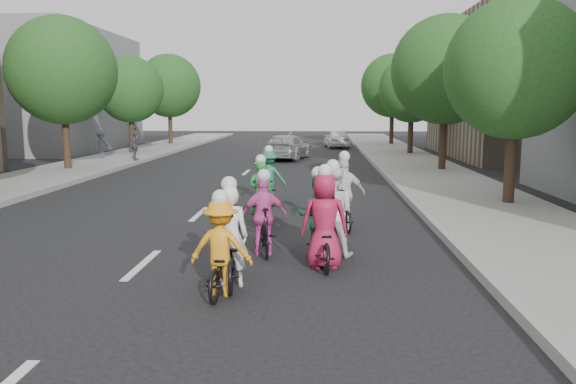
# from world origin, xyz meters

# --- Properties ---
(ground) EXTENTS (120.00, 120.00, 0.00)m
(ground) POSITION_xyz_m (0.00, 0.00, 0.00)
(ground) COLOR black
(ground) RESTS_ON ground
(sidewalk_left) EXTENTS (4.00, 80.00, 0.15)m
(sidewalk_left) POSITION_xyz_m (-8.00, 10.00, 0.07)
(sidewalk_left) COLOR gray
(sidewalk_left) RESTS_ON ground
(curb_left) EXTENTS (0.18, 80.00, 0.18)m
(curb_left) POSITION_xyz_m (-6.05, 10.00, 0.09)
(curb_left) COLOR #999993
(curb_left) RESTS_ON ground
(sidewalk_right) EXTENTS (4.00, 80.00, 0.15)m
(sidewalk_right) POSITION_xyz_m (8.00, 10.00, 0.07)
(sidewalk_right) COLOR gray
(sidewalk_right) RESTS_ON ground
(curb_right) EXTENTS (0.18, 80.00, 0.18)m
(curb_right) POSITION_xyz_m (6.05, 10.00, 0.09)
(curb_right) COLOR #999993
(curb_right) RESTS_ON ground
(bldg_sw) EXTENTS (10.00, 14.00, 8.00)m
(bldg_sw) POSITION_xyz_m (-16.00, 28.00, 4.00)
(bldg_sw) COLOR slate
(bldg_sw) RESTS_ON ground
(bldg_se) EXTENTS (10.00, 14.00, 8.00)m
(bldg_se) POSITION_xyz_m (16.00, 24.00, 4.00)
(bldg_se) COLOR gray
(bldg_se) RESTS_ON ground
(tree_l_3) EXTENTS (4.80, 4.80, 6.93)m
(tree_l_3) POSITION_xyz_m (-8.20, 15.00, 4.52)
(tree_l_3) COLOR black
(tree_l_3) RESTS_ON ground
(tree_l_4) EXTENTS (4.00, 4.00, 5.97)m
(tree_l_4) POSITION_xyz_m (-8.20, 24.00, 3.96)
(tree_l_4) COLOR black
(tree_l_4) RESTS_ON ground
(tree_l_5) EXTENTS (4.80, 4.80, 6.93)m
(tree_l_5) POSITION_xyz_m (-8.20, 33.00, 4.52)
(tree_l_5) COLOR black
(tree_l_5) RESTS_ON ground
(tree_r_0) EXTENTS (4.00, 4.00, 5.97)m
(tree_r_0) POSITION_xyz_m (8.80, 6.60, 3.96)
(tree_r_0) COLOR black
(tree_r_0) RESTS_ON ground
(tree_r_1) EXTENTS (4.80, 4.80, 6.93)m
(tree_r_1) POSITION_xyz_m (8.80, 15.60, 4.52)
(tree_r_1) COLOR black
(tree_r_1) RESTS_ON ground
(tree_r_2) EXTENTS (4.00, 4.00, 5.97)m
(tree_r_2) POSITION_xyz_m (8.80, 24.60, 3.96)
(tree_r_2) COLOR black
(tree_r_2) RESTS_ON ground
(tree_r_3) EXTENTS (4.80, 4.80, 6.93)m
(tree_r_3) POSITION_xyz_m (8.80, 33.60, 4.52)
(tree_r_3) COLOR black
(tree_r_3) RESTS_ON ground
(cyclist_0) EXTENTS (0.82, 1.81, 1.81)m
(cyclist_0) POSITION_xyz_m (1.83, -1.06, 0.58)
(cyclist_0) COLOR black
(cyclist_0) RESTS_ON ground
(cyclist_1) EXTENTS (0.82, 1.67, 1.78)m
(cyclist_1) POSITION_xyz_m (3.24, 0.77, 0.67)
(cyclist_1) COLOR black
(cyclist_1) RESTS_ON ground
(cyclist_2) EXTENTS (1.01, 1.64, 1.66)m
(cyclist_2) POSITION_xyz_m (1.76, -1.53, 0.60)
(cyclist_2) COLOR black
(cyclist_2) RESTS_ON ground
(cyclist_3) EXTENTS (0.97, 1.68, 1.71)m
(cyclist_3) POSITION_xyz_m (2.19, 0.91, 0.63)
(cyclist_3) COLOR black
(cyclist_3) RESTS_ON ground
(cyclist_4) EXTENTS (0.88, 1.71, 1.90)m
(cyclist_4) POSITION_xyz_m (3.37, 0.07, 0.66)
(cyclist_4) COLOR black
(cyclist_4) RESTS_ON ground
(cyclist_5) EXTENTS (0.60, 1.87, 1.76)m
(cyclist_5) POSITION_xyz_m (1.84, 3.71, 0.63)
(cyclist_5) COLOR black
(cyclist_5) RESTS_ON ground
(cyclist_6) EXTENTS (0.92, 1.64, 1.90)m
(cyclist_6) POSITION_xyz_m (3.53, 0.91, 0.69)
(cyclist_6) COLOR black
(cyclist_6) RESTS_ON ground
(cyclist_7) EXTENTS (1.07, 1.74, 1.77)m
(cyclist_7) POSITION_xyz_m (1.75, 6.93, 0.68)
(cyclist_7) COLOR black
(cyclist_7) RESTS_ON ground
(cyclist_8) EXTENTS (1.07, 1.62, 1.89)m
(cyclist_8) POSITION_xyz_m (3.85, 3.28, 0.66)
(cyclist_8) COLOR black
(cyclist_8) RESTS_ON ground
(follow_car_lead) EXTENTS (2.80, 5.03, 1.38)m
(follow_car_lead) POSITION_xyz_m (1.51, 21.58, 0.69)
(follow_car_lead) COLOR #B1B1B6
(follow_car_lead) RESTS_ON ground
(follow_car_trail) EXTENTS (1.99, 4.02, 1.32)m
(follow_car_trail) POSITION_xyz_m (4.55, 30.97, 0.66)
(follow_car_trail) COLOR white
(follow_car_trail) RESTS_ON ground
(spectator_0) EXTENTS (0.90, 1.12, 1.51)m
(spectator_0) POSITION_xyz_m (-8.55, 19.98, 0.90)
(spectator_0) COLOR #51525E
(spectator_0) RESTS_ON sidewalk_left
(spectator_1) EXTENTS (0.46, 0.92, 1.51)m
(spectator_1) POSITION_xyz_m (-6.30, 18.77, 0.91)
(spectator_1) COLOR #51505E
(spectator_1) RESTS_ON sidewalk_left
(spectator_2) EXTENTS (0.61, 0.83, 1.54)m
(spectator_2) POSITION_xyz_m (-8.41, 24.87, 0.92)
(spectator_2) COLOR #50515E
(spectator_2) RESTS_ON sidewalk_left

